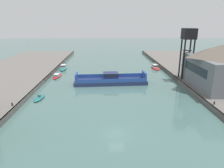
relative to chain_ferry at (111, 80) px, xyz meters
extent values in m
plane|color=#476B66|center=(0.14, -28.67, -1.03)|extent=(400.00, 400.00, 0.00)
cube|color=#423D38|center=(-20.01, -8.67, -0.40)|extent=(0.30, 140.00, 1.27)
cube|color=#423D38|center=(20.29, -8.67, -0.40)|extent=(0.30, 140.00, 1.27)
cube|color=navy|center=(0.00, 0.00, -0.48)|extent=(21.42, 7.14, 1.10)
cube|color=#284CA3|center=(-0.16, 2.95, 0.62)|extent=(20.26, 1.20, 1.10)
cube|color=#284CA3|center=(0.16, -2.95, 0.62)|extent=(20.26, 1.20, 1.10)
cube|color=navy|center=(0.00, 0.00, 1.18)|extent=(4.40, 3.53, 2.22)
cube|color=black|center=(0.00, 0.00, 1.94)|extent=(4.44, 3.57, 0.60)
cube|color=#284CA3|center=(10.05, 0.53, 1.17)|extent=(0.72, 4.24, 2.20)
cube|color=#284CA3|center=(-10.05, -0.53, 1.17)|extent=(0.72, 4.24, 2.20)
ellipsoid|color=#237075|center=(-17.75, 19.16, -0.74)|extent=(2.68, 7.36, 0.57)
cube|color=silver|center=(-17.77, 19.70, 0.13)|extent=(1.78, 2.61, 1.18)
cube|color=black|center=(-17.77, 19.70, 0.28)|extent=(1.83, 2.68, 0.35)
ellipsoid|color=red|center=(17.95, 19.34, -0.83)|extent=(3.08, 7.75, 0.41)
cube|color=silver|center=(17.90, 19.91, -0.03)|extent=(1.91, 2.79, 1.17)
cube|color=black|center=(17.90, 19.91, 0.11)|extent=(1.96, 2.87, 0.35)
ellipsoid|color=red|center=(-17.65, 8.07, -0.83)|extent=(2.70, 7.21, 0.40)
cube|color=silver|center=(-17.69, 7.54, -0.27)|extent=(1.69, 2.58, 0.73)
cube|color=black|center=(-17.69, 7.54, -0.18)|extent=(1.74, 2.66, 0.22)
ellipsoid|color=#237075|center=(-17.34, -12.22, -0.77)|extent=(2.24, 5.32, 0.52)
cube|color=#4C4C51|center=(-17.34, -12.22, -0.27)|extent=(0.63, 0.46, 0.50)
cube|color=slate|center=(28.96, -7.80, 4.09)|extent=(14.95, 18.62, 7.71)
cube|color=black|center=(21.53, -7.80, 5.02)|extent=(0.08, 13.04, 2.16)
cylinder|color=black|center=(21.09, 2.18, 6.01)|extent=(0.44, 0.44, 11.54)
cylinder|color=black|center=(23.79, 2.18, 6.01)|extent=(0.44, 0.44, 11.54)
cylinder|color=black|center=(21.09, -0.52, 6.01)|extent=(0.44, 0.44, 11.54)
cylinder|color=black|center=(23.79, -0.52, 6.01)|extent=(0.44, 0.44, 11.54)
cube|color=black|center=(22.44, 0.83, 4.28)|extent=(2.70, 0.20, 0.20)
cube|color=black|center=(22.44, 0.83, 4.28)|extent=(0.20, 2.70, 0.20)
cube|color=black|center=(22.44, 0.83, 8.55)|extent=(2.70, 0.20, 0.20)
cube|color=black|center=(22.44, 0.83, 8.55)|extent=(0.20, 2.70, 0.20)
cube|color=black|center=(22.44, 0.83, 13.31)|extent=(3.51, 3.51, 3.06)
cylinder|color=black|center=(-20.56, -19.22, 0.51)|extent=(0.28, 0.28, 0.55)
sphere|color=black|center=(-20.56, -19.22, 0.79)|extent=(0.32, 0.32, 0.32)
cylinder|color=black|center=(20.84, -19.94, 0.51)|extent=(0.28, 0.28, 0.55)
sphere|color=black|center=(20.84, -19.94, 0.79)|extent=(0.32, 0.32, 0.32)
camera|label=1|loc=(-1.54, -58.25, 16.66)|focal=32.73mm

